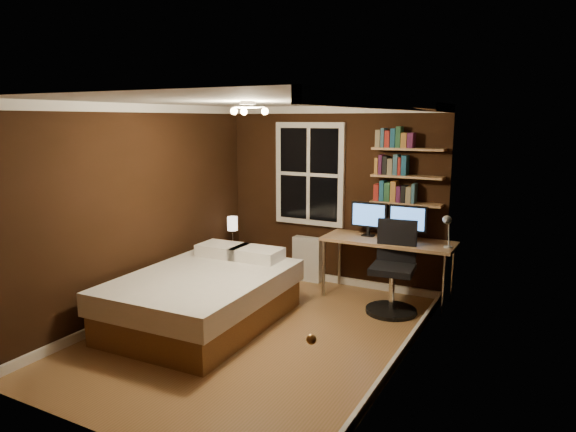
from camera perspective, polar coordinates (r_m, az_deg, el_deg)
The scene contains 24 objects.
floor at distance 5.80m, azimuth -3.61°, elevation -12.93°, with size 4.20×4.20×0.00m, color olive.
wall_back at distance 7.26m, azimuth 4.99°, elevation 2.18°, with size 3.20×0.04×2.50m, color black.
wall_left at distance 6.40m, azimuth -16.05°, elevation 0.63°, with size 0.04×4.20×2.50m, color black.
wall_right at distance 4.79m, azimuth 12.75°, elevation -2.51°, with size 0.04×4.20×2.50m, color black.
ceiling at distance 5.31m, azimuth -3.93°, elevation 12.59°, with size 3.20×4.20×0.02m, color white.
window at distance 7.33m, azimuth 2.40°, elevation 4.66°, with size 1.06×0.06×1.46m, color white.
door at distance 3.45m, azimuth 5.41°, elevation -11.44°, with size 0.03×0.82×2.05m, color black, non-canonical shape.
door_knob at distance 3.23m, azimuth 2.61°, elevation -13.54°, with size 0.06×0.06×0.06m, color #B58242.
ceiling_fixture at distance 5.23m, azimuth -4.51°, elevation 11.52°, with size 0.44×0.44×0.18m, color beige, non-canonical shape.
bookshelf_lower at distance 6.80m, azimuth 12.99°, elevation 1.36°, with size 0.92×0.22×0.03m, color tan.
books_row_lower at distance 6.78m, azimuth 13.04°, elevation 2.45°, with size 0.48×0.16×0.23m, color maroon, non-canonical shape.
bookshelf_middle at distance 6.75m, azimuth 13.11°, elevation 4.29°, with size 0.92×0.22×0.03m, color tan.
books_row_middle at distance 6.74m, azimuth 13.16°, elevation 5.39°, with size 0.42×0.16×0.23m, color navy, non-canonical shape.
bookshelf_upper at distance 6.73m, azimuth 13.24°, elevation 7.26°, with size 0.92×0.22×0.03m, color tan.
books_row_upper at distance 6.72m, azimuth 13.29°, elevation 8.36°, with size 0.42×0.16×0.23m, color #245535, non-canonical shape.
bed at distance 6.04m, azimuth -9.26°, elevation -8.84°, with size 1.63×2.21×0.73m.
nightstand at distance 7.66m, azimuth -6.11°, elevation -5.08°, with size 0.39×0.39×0.49m, color brown.
bedside_lamp at distance 7.55m, azimuth -6.18°, elevation -1.71°, with size 0.15×0.15×0.43m, color white, non-canonical shape.
radiator at distance 7.49m, azimuth 2.19°, elevation -4.79°, with size 0.43×0.15×0.64m, color silver.
desk at distance 6.74m, azimuth 11.05°, elevation -3.09°, with size 1.68×0.63×0.80m.
monitor_left at distance 6.85m, azimuth 8.96°, elevation -0.35°, with size 0.49×0.12×0.45m, color black, non-canonical shape.
monitor_right at distance 6.70m, azimuth 13.13°, elevation -0.75°, with size 0.49×0.12×0.45m, color black, non-canonical shape.
desk_lamp at distance 6.36m, azimuth 17.31°, elevation -1.61°, with size 0.14×0.32×0.44m, color silver, non-canonical shape.
office_chair at distance 6.40m, azimuth 11.60°, elevation -6.62°, with size 0.61×0.61×1.12m.
Camera 1 is at (2.80, -4.51, 2.33)m, focal length 32.00 mm.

